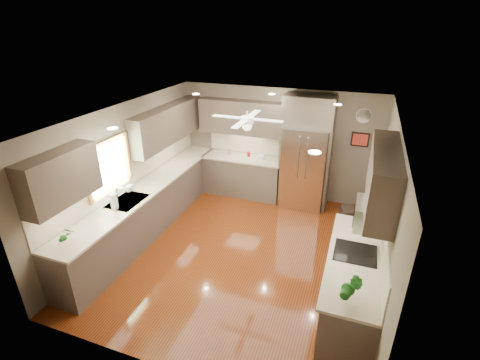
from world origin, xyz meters
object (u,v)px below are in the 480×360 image
Objects in this scene: soap_bottle at (130,187)px; paper_towel at (114,201)px; refrigerator at (306,155)px; canister_d at (249,154)px; potted_plant_left at (65,234)px; bowl at (261,158)px; stool at (351,219)px; microwave at (371,215)px; canister_b at (230,152)px; potted_plant_right at (351,289)px.

soap_bottle is 0.72× the size of paper_towel.
soap_bottle is 0.08× the size of refrigerator.
refrigerator is 8.52× the size of paper_towel.
refrigerator is (1.32, -0.10, 0.19)m from canister_d.
canister_d is at bearing 72.12° from potted_plant_left.
canister_d is at bearing 173.24° from bowl.
soap_bottle is at bearing -157.08° from stool.
stool is (2.43, -0.83, -0.76)m from canister_d.
paper_towel is (0.00, 1.05, -0.01)m from potted_plant_left.
bowl is at bearing 159.58° from stool.
canister_d is 1.34m from refrigerator.
soap_bottle is 0.38× the size of microwave.
bowl is at bearing 1.29° from canister_b.
paper_towel is at bearing -118.56° from bowl.
stool is at bearing 91.54° from potted_plant_right.
potted_plant_left is at bearing -176.73° from potted_plant_right.
potted_plant_right is 3.98m from refrigerator.
refrigerator reaches higher than stool.
refrigerator reaches higher than soap_bottle.
paper_towel is (-2.65, -2.96, -0.11)m from refrigerator.
stool is at bearing 41.18° from potted_plant_left.
potted_plant_left is 4.40m from bowl.
microwave is at bearing -83.93° from stool.
soap_bottle is 3.64m from refrigerator.
stool is at bearing -20.42° from bowl.
paper_towel is at bearing -106.34° from canister_b.
bowl is 2.37m from stool.
stool is at bearing -14.97° from canister_b.
soap_bottle is at bearing -112.50° from canister_b.
soap_bottle is at bearing -139.46° from refrigerator.
canister_b is 0.24× the size of microwave.
microwave is (3.97, 1.31, 0.39)m from potted_plant_left.
microwave is 1.91× the size of paper_towel.
paper_towel is (-3.97, -0.25, -0.40)m from microwave.
soap_bottle is at bearing 94.04° from potted_plant_left.
bowl is at bearing 54.01° from soap_bottle.
refrigerator is 4.82× the size of stool.
soap_bottle is at bearing -125.99° from bowl.
potted_plant_right is 1.81× the size of bowl.
refrigerator is 3.03m from microwave.
microwave reaches higher than soap_bottle.
potted_plant_right is 1.21× the size of paper_towel.
refrigerator reaches higher than potted_plant_right.
bowl is (1.76, 2.43, -0.08)m from soap_bottle.
canister_b is at bearing 127.64° from potted_plant_right.
refrigerator is at bearing 40.54° from soap_bottle.
bowl reaches higher than stool.
potted_plant_left reaches higher than paper_towel.
refrigerator reaches higher than canister_b.
potted_plant_right reaches higher than stool.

